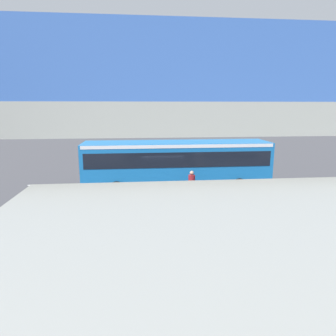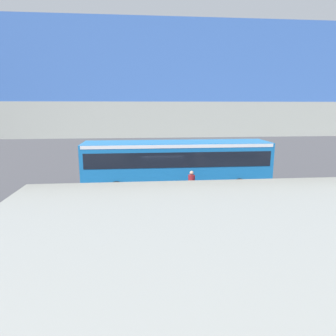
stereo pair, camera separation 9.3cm
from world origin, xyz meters
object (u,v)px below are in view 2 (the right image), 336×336
parked_van (328,215)px  traffic_sign (221,153)px  city_bus (177,162)px  pedestrian (191,187)px

parked_van → traffic_sign: traffic_sign is taller
city_bus → parked_van: (-4.92, 7.99, -0.70)m
traffic_sign → city_bus: bearing=39.9°
city_bus → traffic_sign: bearing=-140.1°
pedestrian → traffic_sign: (-3.18, -5.41, 1.00)m
city_bus → pedestrian: bearing=103.8°
parked_van → pedestrian: size_ratio=2.68×
city_bus → traffic_sign: size_ratio=4.12×
city_bus → parked_van: 9.41m
pedestrian → traffic_sign: traffic_sign is taller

